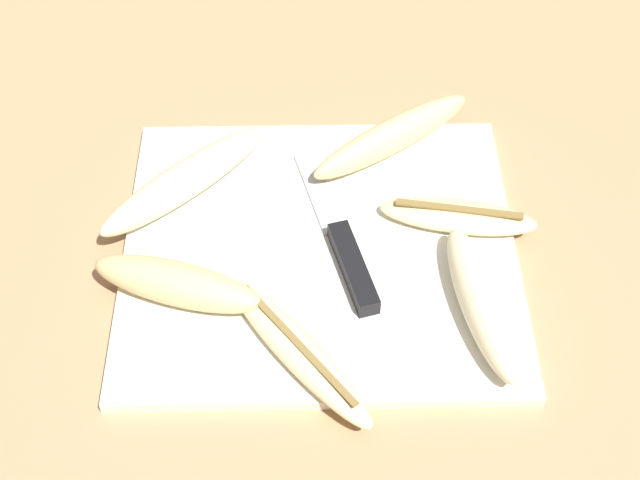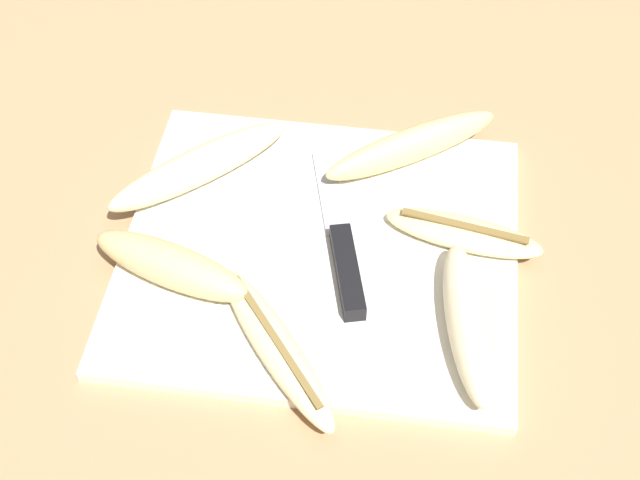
% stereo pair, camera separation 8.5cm
% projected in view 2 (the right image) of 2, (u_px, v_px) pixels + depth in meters
% --- Properties ---
extents(ground_plane, '(4.00, 4.00, 0.00)m').
position_uv_depth(ground_plane, '(320.00, 254.00, 0.86)').
color(ground_plane, tan).
extents(cutting_board, '(0.38, 0.34, 0.01)m').
position_uv_depth(cutting_board, '(320.00, 251.00, 0.86)').
color(cutting_board, white).
rests_on(cutting_board, ground_plane).
extents(knife, '(0.08, 0.21, 0.02)m').
position_uv_depth(knife, '(345.00, 257.00, 0.84)').
color(knife, black).
rests_on(knife, cutting_board).
extents(banana_soft_right, '(0.15, 0.17, 0.02)m').
position_uv_depth(banana_soft_right, '(276.00, 346.00, 0.77)').
color(banana_soft_right, beige).
rests_on(banana_soft_right, cutting_board).
extents(banana_spotted_left, '(0.17, 0.09, 0.04)m').
position_uv_depth(banana_spotted_left, '(171.00, 265.00, 0.82)').
color(banana_spotted_left, '#DBC684').
rests_on(banana_spotted_left, cutting_board).
extents(banana_golden_short, '(0.18, 0.14, 0.04)m').
position_uv_depth(banana_golden_short, '(412.00, 145.00, 0.92)').
color(banana_golden_short, '#EDD689').
rests_on(banana_golden_short, cutting_board).
extents(banana_ripe_center, '(0.16, 0.07, 0.02)m').
position_uv_depth(banana_ripe_center, '(464.00, 233.00, 0.85)').
color(banana_ripe_center, beige).
rests_on(banana_ripe_center, cutting_board).
extents(banana_cream_curved, '(0.18, 0.17, 0.04)m').
position_uv_depth(banana_cream_curved, '(200.00, 165.00, 0.90)').
color(banana_cream_curved, beige).
rests_on(banana_cream_curved, cutting_board).
extents(banana_bright_far, '(0.07, 0.18, 0.04)m').
position_uv_depth(banana_bright_far, '(469.00, 322.00, 0.78)').
color(banana_bright_far, beige).
rests_on(banana_bright_far, cutting_board).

